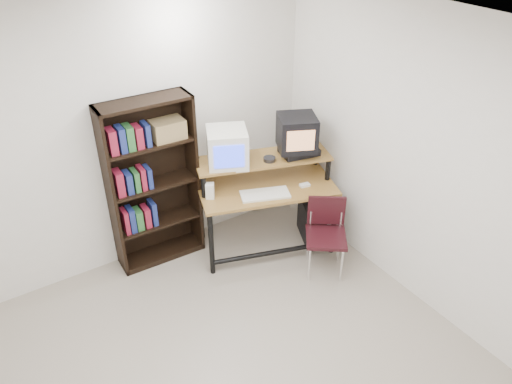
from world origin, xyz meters
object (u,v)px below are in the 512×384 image
crt_monitor (227,147)px  school_chair (326,229)px  crt_tv (297,133)px  computer_desk (266,187)px  pc_tower (311,220)px  bookshelf (152,181)px

crt_monitor → school_chair: (0.59, -0.83, -0.69)m
crt_monitor → crt_tv: bearing=6.1°
computer_desk → pc_tower: bearing=-1.5°
crt_monitor → pc_tower: size_ratio=1.11×
crt_monitor → school_chair: bearing=-29.9°
crt_monitor → crt_tv: 0.70m
school_chair → bookshelf: 1.73m
school_chair → crt_monitor: bearing=161.5°
pc_tower → bookshelf: bookshelf is taller
bookshelf → computer_desk: bearing=-22.3°
crt_tv → school_chair: 0.97m
crt_tv → pc_tower: 1.03m
computer_desk → pc_tower: computer_desk is taller
crt_tv → bookshelf: (-1.36, 0.47, -0.34)m
crt_monitor → bookshelf: (-0.70, 0.24, -0.27)m
bookshelf → pc_tower: bearing=-20.9°
pc_tower → bookshelf: bearing=-178.7°
crt_monitor → pc_tower: (0.79, -0.38, -0.94)m
crt_tv → bookshelf: bearing=-173.7°
crt_tv → school_chair: bearing=-71.2°
pc_tower → school_chair: 0.56m
crt_monitor → pc_tower: 1.29m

